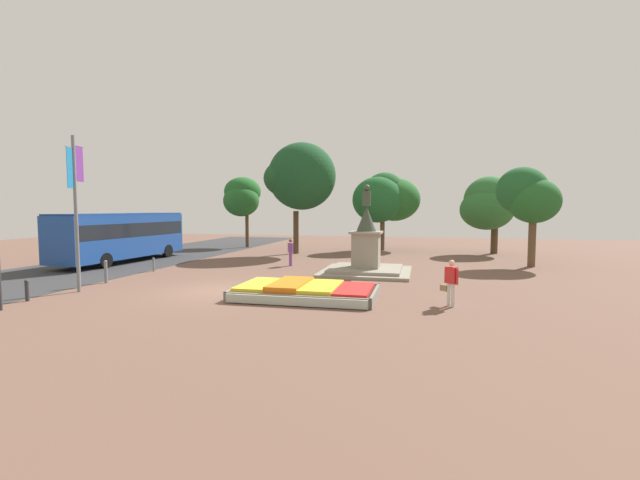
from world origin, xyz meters
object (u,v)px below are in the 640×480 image
(statue_monument, at_px, (366,255))
(pedestrian_near_planter, at_px, (291,250))
(banner_pole, at_px, (76,206))
(kerb_bollard_mid_b, at_px, (106,271))
(flower_planter, at_px, (304,291))
(kerb_bollard_south, at_px, (27,290))
(kerb_bollard_mid_a, at_px, (79,276))
(city_bus, at_px, (121,234))
(kerb_bollard_north, at_px, (154,264))
(pedestrian_with_handbag, at_px, (451,280))

(statue_monument, relative_size, pedestrian_near_planter, 2.89)
(banner_pole, distance_m, kerb_bollard_mid_b, 3.68)
(flower_planter, relative_size, kerb_bollard_mid_b, 5.17)
(kerb_bollard_south, xyz_separation_m, kerb_bollard_mid_a, (-0.15, 2.66, 0.11))
(city_bus, xyz_separation_m, kerb_bollard_north, (4.49, -3.16, -1.42))
(city_bus, bearing_deg, statue_monument, -4.01)
(statue_monument, distance_m, pedestrian_with_handbag, 8.07)
(flower_planter, height_order, kerb_bollard_mid_b, kerb_bollard_mid_b)
(statue_monument, xyz_separation_m, city_bus, (-15.97, 1.12, 0.84))
(city_bus, height_order, kerb_bollard_mid_a, city_bus)
(statue_monument, xyz_separation_m, kerb_bollard_mid_a, (-11.59, -7.18, -0.44))
(banner_pole, relative_size, pedestrian_near_planter, 3.93)
(statue_monument, height_order, pedestrian_with_handbag, statue_monument)
(city_bus, height_order, kerb_bollard_north, city_bus)
(statue_monument, height_order, kerb_bollard_south, statue_monument)
(statue_monument, relative_size, kerb_bollard_south, 5.79)
(kerb_bollard_mid_b, bearing_deg, kerb_bollard_south, -90.71)
(pedestrian_with_handbag, xyz_separation_m, kerb_bollard_south, (-15.33, -2.78, -0.50))
(flower_planter, height_order, pedestrian_near_planter, pedestrian_near_planter)
(kerb_bollard_south, bearing_deg, city_bus, 112.45)
(banner_pole, bearing_deg, kerb_bollard_north, 95.07)
(kerb_bollard_south, relative_size, kerb_bollard_north, 1.07)
(pedestrian_with_handbag, relative_size, pedestrian_near_planter, 1.01)
(city_bus, bearing_deg, pedestrian_near_planter, 4.07)
(pedestrian_with_handbag, distance_m, kerb_bollard_south, 15.59)
(city_bus, height_order, pedestrian_with_handbag, city_bus)
(flower_planter, relative_size, banner_pole, 0.86)
(banner_pole, xyz_separation_m, kerb_bollard_south, (-0.48, -1.97, -3.14))
(flower_planter, relative_size, pedestrian_near_planter, 3.36)
(flower_planter, height_order, kerb_bollard_south, kerb_bollard_south)
(pedestrian_near_planter, distance_m, kerb_bollard_mid_a, 11.34)
(pedestrian_near_planter, bearing_deg, kerb_bollard_south, -119.39)
(pedestrian_with_handbag, height_order, kerb_bollard_mid_b, pedestrian_with_handbag)
(city_bus, height_order, kerb_bollard_mid_b, city_bus)
(city_bus, distance_m, kerb_bollard_mid_a, 9.47)
(kerb_bollard_south, xyz_separation_m, kerb_bollard_north, (-0.04, 7.80, -0.03))
(flower_planter, distance_m, kerb_bollard_mid_a, 10.07)
(kerb_bollard_south, height_order, kerb_bollard_mid_b, kerb_bollard_mid_b)
(kerb_bollard_mid_b, distance_m, kerb_bollard_north, 3.76)
(banner_pole, distance_m, city_bus, 10.44)
(pedestrian_with_handbag, relative_size, kerb_bollard_north, 2.16)
(banner_pole, height_order, kerb_bollard_south, banner_pole)
(kerb_bollard_north, bearing_deg, city_bus, 144.87)
(kerb_bollard_mid_a, xyz_separation_m, kerb_bollard_mid_b, (0.20, 1.38, 0.02))
(kerb_bollard_south, xyz_separation_m, kerb_bollard_mid_b, (0.05, 4.04, 0.13))
(city_bus, bearing_deg, banner_pole, -60.87)
(kerb_bollard_mid_b, bearing_deg, banner_pole, -78.25)
(pedestrian_near_planter, height_order, kerb_bollard_north, pedestrian_near_planter)
(kerb_bollard_south, bearing_deg, kerb_bollard_mid_a, 93.24)
(banner_pole, bearing_deg, pedestrian_near_planter, 57.88)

